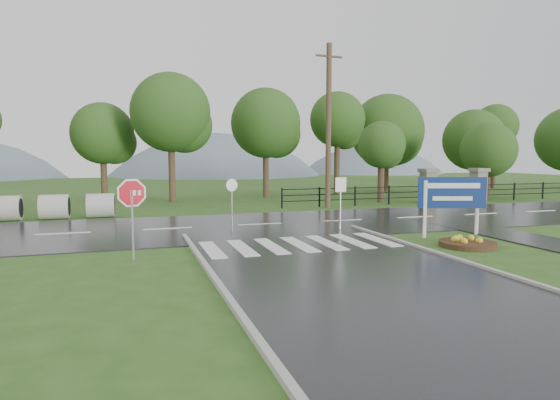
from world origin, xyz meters
name	(u,v)px	position (x,y,z in m)	size (l,w,h in m)	color
ground	(371,284)	(0.00, 0.00, 0.00)	(120.00, 120.00, 0.00)	#2C521B
main_road	(260,225)	(0.00, 10.00, 0.00)	(90.00, 8.00, 0.04)	black
walkway	(518,237)	(8.50, 4.00, 0.00)	(2.20, 11.00, 0.04)	#2A2A2C
crosswalk	(299,244)	(0.00, 5.00, 0.06)	(6.50, 2.80, 0.02)	silver
curb_left	(284,381)	(-3.55, -4.00, 0.00)	(0.15, 24.00, 0.12)	#A3A39B
pillar_west	(428,185)	(13.00, 16.00, 1.18)	(1.00, 1.00, 2.24)	gray
pillar_east	(479,184)	(17.00, 16.00, 1.18)	(1.00, 1.00, 2.24)	gray
fence_west	(355,194)	(7.75, 16.00, 0.72)	(9.58, 0.08, 1.20)	black
hills	(190,271)	(3.49, 65.00, -15.54)	(102.00, 48.00, 48.00)	slate
treeline	(222,198)	(1.00, 24.00, 0.00)	(83.20, 5.20, 10.00)	#224716
stop_sign	(132,200)	(-5.42, 4.46, 1.80)	(1.13, 0.22, 2.57)	#939399
estate_billboard	(452,196)	(6.21, 5.00, 1.56)	(2.52, 0.88, 2.27)	silver
flower_bed	(468,243)	(5.39, 3.07, 0.14)	(1.86, 1.86, 0.37)	#332111
reg_sign_small	(341,193)	(2.83, 7.69, 1.55)	(0.49, 0.05, 2.19)	#939399
reg_sign_round	(232,198)	(-1.60, 8.43, 1.38)	(0.49, 0.17, 2.17)	#939399
utility_pole_east	(328,125)	(5.70, 15.50, 4.84)	(1.70, 0.32, 9.52)	#473523
entrance_tree_left	(382,145)	(10.40, 17.50, 3.76)	(3.09, 3.09, 5.35)	#3D2B1C
entrance_tree_right	(488,150)	(19.05, 17.50, 3.47)	(3.89, 3.89, 5.44)	#3D2B1C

